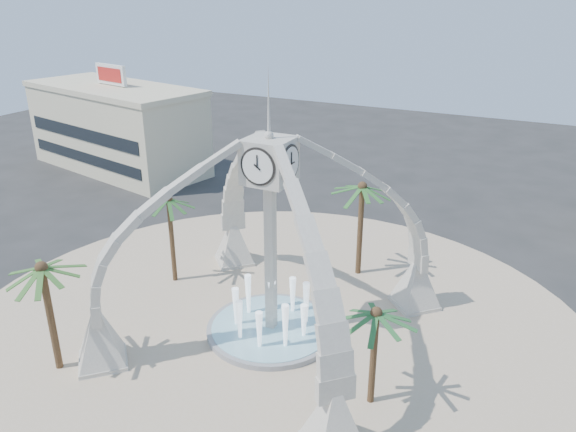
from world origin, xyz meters
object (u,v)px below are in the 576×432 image
at_px(fountain, 272,328).
at_px(palm_east, 376,314).
at_px(clock_tower, 270,237).
at_px(palm_north, 362,188).
at_px(palm_west, 169,201).
at_px(palm_south, 42,269).

distance_m(fountain, palm_east, 9.61).
bearing_deg(fountain, clock_tower, -90.00).
relative_size(clock_tower, palm_north, 2.34).
bearing_deg(palm_west, palm_north, 31.47).
distance_m(palm_west, palm_north, 13.50).
bearing_deg(palm_east, fountain, 156.62).
height_order(palm_east, palm_south, palm_south).
xyz_separation_m(fountain, palm_north, (2.11, 9.67, 6.47)).
bearing_deg(palm_north, palm_east, -67.18).
height_order(clock_tower, fountain, clock_tower).
bearing_deg(palm_south, fountain, 43.46).
bearing_deg(clock_tower, palm_south, -136.54).
bearing_deg(palm_west, clock_tower, -15.63).
bearing_deg(palm_north, palm_west, -148.53).
height_order(palm_west, palm_south, palm_south).
relative_size(palm_east, palm_south, 0.85).
bearing_deg(palm_south, clock_tower, 43.46).
distance_m(clock_tower, palm_west, 9.76).
bearing_deg(clock_tower, fountain, 90.00).
height_order(fountain, palm_south, palm_south).
relative_size(fountain, palm_east, 1.33).
relative_size(fountain, palm_south, 1.12).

